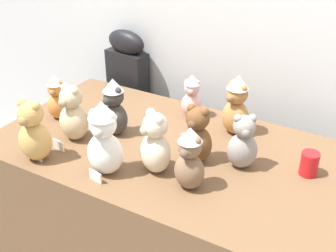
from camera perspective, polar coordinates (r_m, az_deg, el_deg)
The scene contains 18 objects.
wall_back at distance 2.55m, azimuth 8.46°, elevation 15.76°, with size 7.00×0.08×2.60m, color silver.
display_table at distance 2.37m, azimuth 0.00°, elevation -10.41°, with size 1.71×0.96×0.75m, color brown.
instrument_case at distance 3.00m, azimuth -5.04°, elevation 2.61°, with size 0.29×0.16×1.06m.
teddy_bear_sand at distance 2.20m, azimuth -12.24°, elevation 1.48°, with size 0.17×0.15×0.29m.
teddy_bear_charcoal at distance 2.21m, azimuth -6.96°, elevation 2.38°, with size 0.16×0.15×0.30m.
teddy_bear_blush at distance 2.37m, azimuth 3.08°, elevation 3.85°, with size 0.14×0.13×0.25m.
teddy_bear_mocha at distance 1.81m, azimuth 2.80°, elevation -4.29°, with size 0.14×0.12×0.29m.
teddy_bear_honey at distance 2.08m, azimuth -17.00°, elevation -0.83°, with size 0.17×0.15×0.30m.
teddy_bear_ginger at distance 2.43m, azimuth -14.21°, elevation 3.63°, with size 0.14×0.13×0.25m.
teddy_bear_cream at distance 1.92m, azimuth -1.68°, elevation -2.36°, with size 0.20×0.19×0.30m.
teddy_bear_chestnut at distance 1.99m, azimuth 3.77°, elevation -1.28°, with size 0.15×0.13×0.28m.
teddy_bear_caramel at distance 2.22m, azimuth 8.81°, elevation 2.63°, with size 0.18×0.17×0.32m.
teddy_bear_snow at distance 1.91m, azimuth -8.28°, elevation -1.69°, with size 0.19×0.17×0.35m.
teddy_bear_ash at distance 1.98m, azimuth 9.66°, elevation -2.18°, with size 0.18×0.17×0.27m.
party_cup_red at distance 2.03m, azimuth 17.81°, elevation -4.66°, with size 0.08×0.08×0.11m, color red.
name_card_front_left at distance 2.18m, azimuth -13.96°, elevation -2.41°, with size 0.07×0.01×0.05m, color white.
name_card_front_middle at distance 1.94m, azimuth -9.36°, elevation -6.45°, with size 0.07×0.01×0.05m, color white.
name_card_front_right at distance 2.14m, azimuth -16.65°, elevation -3.58°, with size 0.07×0.01×0.05m, color white.
Camera 1 is at (0.89, -1.33, 1.90)m, focal length 47.13 mm.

